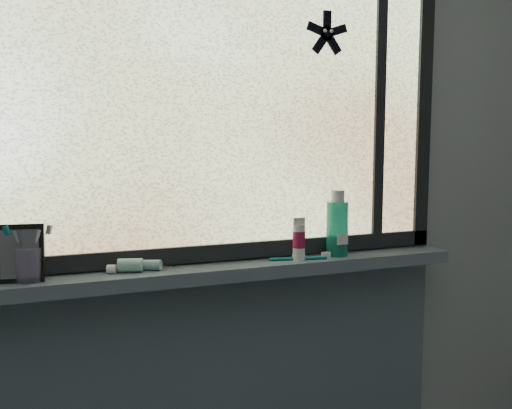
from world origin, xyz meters
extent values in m
cube|color=#9EA3A8|center=(0.00, 1.30, 1.25)|extent=(3.00, 0.01, 2.50)
cube|color=slate|center=(0.00, 1.23, 1.00)|extent=(1.62, 0.14, 0.04)
cube|color=silver|center=(0.00, 1.28, 1.53)|extent=(1.50, 0.01, 1.00)
cube|color=black|center=(0.00, 1.28, 1.05)|extent=(1.60, 0.03, 0.05)
cube|color=black|center=(0.78, 1.28, 1.53)|extent=(0.05, 0.03, 1.10)
cube|color=black|center=(0.60, 1.28, 1.53)|extent=(0.03, 0.03, 1.00)
cube|color=black|center=(-0.52, 1.23, 1.10)|extent=(0.13, 0.08, 0.15)
cylinder|color=#9E92C2|center=(-0.50, 1.22, 1.07)|extent=(0.09, 0.09, 0.09)
cylinder|color=teal|center=(0.43, 1.23, 1.13)|extent=(0.09, 0.09, 0.17)
cylinder|color=silver|center=(0.28, 1.21, 1.09)|extent=(0.05, 0.05, 0.09)
camera|label=1|loc=(-0.46, -0.36, 1.40)|focal=40.00mm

